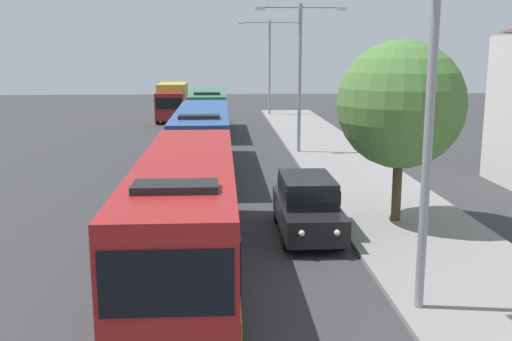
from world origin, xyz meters
name	(u,v)px	position (x,y,z in m)	size (l,w,h in m)	color
bus_lead	(187,209)	(-1.30, 11.99, 1.69)	(2.58, 12.06, 3.21)	maroon
bus_second_in_line	(202,138)	(-1.30, 25.40, 1.69)	(2.58, 12.38, 3.21)	#284C8C
bus_middle	(208,110)	(-1.30, 39.25, 1.69)	(2.58, 11.04, 3.21)	#33724C
white_suv	(307,203)	(2.40, 14.90, 1.03)	(1.86, 4.85, 1.90)	black
box_truck_oncoming	(172,101)	(-4.60, 47.98, 1.70)	(2.35, 6.93, 3.15)	maroon
streetlamp_near	(431,88)	(4.10, 8.85, 5.10)	(5.12, 0.28, 8.16)	gray
streetlamp_mid	(300,64)	(4.10, 30.17, 5.19)	(5.11, 0.28, 8.32)	gray
streetlamp_far	(270,57)	(4.10, 51.50, 5.33)	(5.82, 0.28, 8.50)	gray
roadside_tree	(401,105)	(5.61, 15.84, 4.13)	(4.26, 4.26, 6.12)	#4C3823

